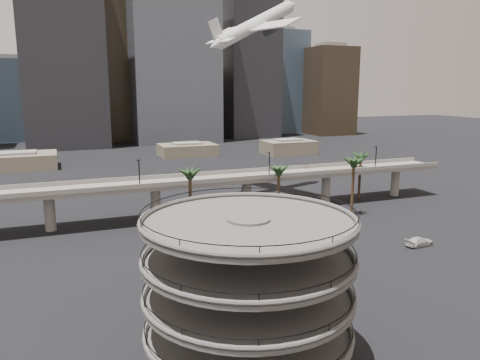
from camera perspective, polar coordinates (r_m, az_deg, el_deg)
name	(u,v)px	position (r m, az deg, el deg)	size (l,w,h in m)	color
ground	(331,324)	(62.68, 11.06, -16.83)	(700.00, 700.00, 0.00)	black
parking_ramp	(248,277)	(49.70, 1.03, -11.80)	(22.20, 22.20, 17.35)	#4F4C49
overpass	(203,184)	(107.99, -4.57, -0.51)	(130.00, 9.30, 14.70)	slate
palm_trees	(301,167)	(108.68, 7.47, 1.63)	(54.40, 18.40, 14.00)	#49341F
low_buildings	(156,153)	(194.02, -10.15, 3.26)	(135.00, 27.50, 6.80)	brown
skyline	(141,65)	(267.51, -11.95, 13.57)	(269.00, 86.00, 112.68)	gray
airborne_jet	(256,25)	(128.00, 1.90, 18.38)	(30.56, 28.82, 16.45)	silver
car_a	(319,265)	(78.77, 9.64, -10.18)	(1.71, 4.25, 1.45)	#B01F19
car_b	(293,261)	(79.79, 6.46, -9.83)	(1.45, 4.15, 1.37)	black
car_c	(419,242)	(94.63, 21.02, -7.02)	(2.35, 5.78, 1.68)	silver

